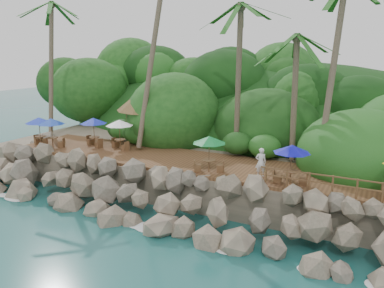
% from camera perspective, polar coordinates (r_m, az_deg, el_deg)
% --- Properties ---
extents(ground, '(140.00, 140.00, 0.00)m').
position_cam_1_polar(ground, '(21.03, -7.63, -12.49)').
color(ground, '#19514F').
rests_on(ground, ground).
extents(land_base, '(32.00, 25.20, 2.10)m').
position_cam_1_polar(land_base, '(34.27, 7.62, -0.36)').
color(land_base, gray).
rests_on(land_base, ground).
extents(jungle_hill, '(44.80, 28.00, 15.40)m').
position_cam_1_polar(jungle_hill, '(41.48, 11.05, 0.43)').
color(jungle_hill, '#143811').
rests_on(jungle_hill, ground).
extents(seawall, '(29.00, 4.00, 2.30)m').
position_cam_1_polar(seawall, '(22.09, -4.76, -7.85)').
color(seawall, gray).
rests_on(seawall, ground).
extents(terrace, '(26.00, 5.00, 0.20)m').
position_cam_1_polar(terrace, '(25.06, 0.00, -2.67)').
color(terrace, brown).
rests_on(terrace, land_base).
extents(jungle_foliage, '(44.00, 16.00, 12.00)m').
position_cam_1_polar(jungle_foliage, '(33.62, 6.99, -2.46)').
color(jungle_foliage, '#143811').
rests_on(jungle_foliage, ground).
extents(foam_line, '(25.20, 0.80, 0.06)m').
position_cam_1_polar(foam_line, '(21.23, -7.16, -12.12)').
color(foam_line, white).
rests_on(foam_line, ground).
extents(palapa, '(5.47, 5.47, 4.60)m').
position_cam_1_polar(palapa, '(30.28, -5.77, 7.00)').
color(palapa, brown).
rests_on(palapa, ground).
extents(dining_clusters, '(25.55, 4.99, 2.11)m').
position_cam_1_polar(dining_clusters, '(24.08, 0.07, 1.20)').
color(dining_clusters, brown).
rests_on(dining_clusters, terrace).
extents(railing, '(7.20, 0.10, 1.00)m').
position_cam_1_polar(railing, '(20.21, 19.71, -5.38)').
color(railing, brown).
rests_on(railing, terrace).
extents(waiter, '(0.71, 0.61, 1.64)m').
position_cam_1_polar(waiter, '(22.07, 9.94, -2.63)').
color(waiter, silver).
rests_on(waiter, terrace).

